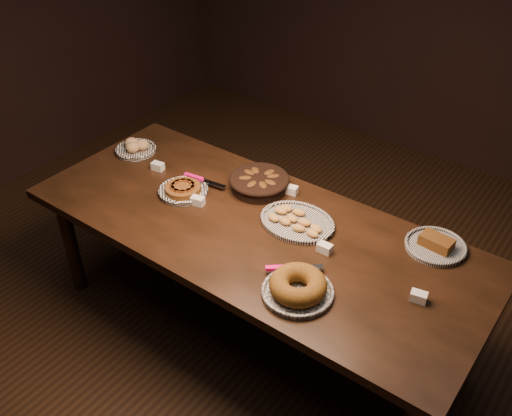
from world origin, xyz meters
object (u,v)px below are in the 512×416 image
Objects in this scene: apple_tart_plate at (183,190)px; madeleine_platter at (297,221)px; bundt_cake_plate at (298,287)px; buffet_table at (253,237)px.

madeleine_platter is (0.65, 0.13, -0.00)m from apple_tart_plate.
bundt_cake_plate reaches higher than apple_tart_plate.
bundt_cake_plate is at bearing -66.92° from madeleine_platter.
bundt_cake_plate reaches higher than buffet_table.
apple_tart_plate is at bearing 179.34° from buffet_table.
apple_tart_plate reaches higher than madeleine_platter.
buffet_table is at bearing -5.17° from apple_tart_plate.
apple_tart_plate reaches higher than buffet_table.
apple_tart_plate is at bearing 152.60° from bundt_cake_plate.
buffet_table is 0.49m from apple_tart_plate.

